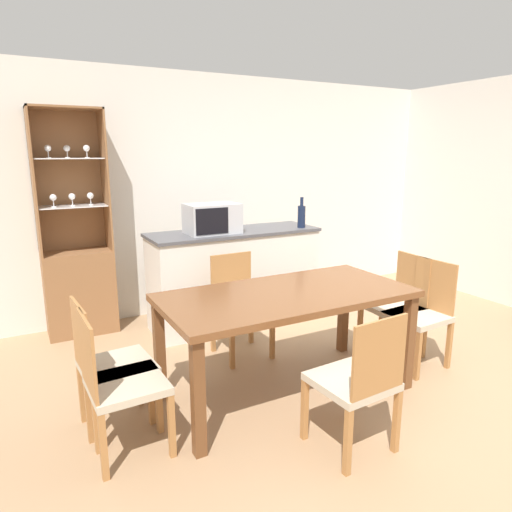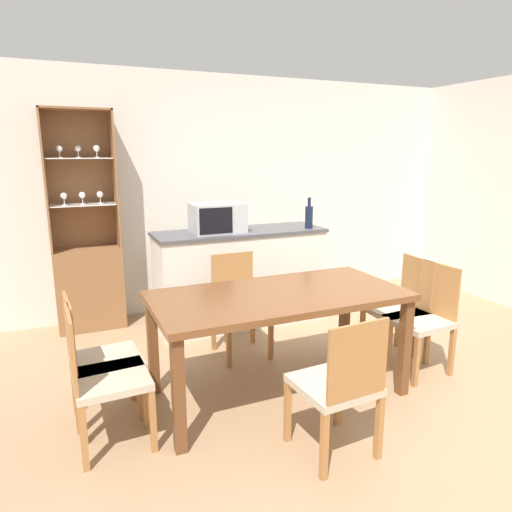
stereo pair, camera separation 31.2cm
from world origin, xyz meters
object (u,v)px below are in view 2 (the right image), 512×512
at_px(dining_chair_side_left_near, 103,378).
at_px(dining_chair_side_right_near, 422,318).
at_px(dining_chair_side_left_far, 99,360).
at_px(dining_chair_head_near, 338,385).
at_px(wine_bottle, 309,216).
at_px(dining_chair_side_right_far, 400,309).
at_px(display_cabinet, 88,268).
at_px(dining_chair_head_far, 239,305).
at_px(dining_table, 279,304).
at_px(microwave, 217,218).

relative_size(dining_chair_side_left_near, dining_chair_side_right_near, 1.00).
bearing_deg(dining_chair_side_left_far, dining_chair_head_near, 49.70).
bearing_deg(wine_bottle, dining_chair_side_left_near, -147.13).
xyz_separation_m(dining_chair_side_left_near, wine_bottle, (2.19, 1.42, 0.65)).
xyz_separation_m(dining_chair_side_right_far, dining_chair_side_left_far, (-2.43, -0.00, 0.00)).
xyz_separation_m(dining_chair_side_right_far, dining_chair_side_right_near, (-0.00, -0.26, 0.00)).
height_order(display_cabinet, dining_chair_side_right_far, display_cabinet).
distance_m(dining_chair_head_far, wine_bottle, 1.29).
distance_m(dining_chair_side_left_near, dining_chair_side_left_far, 0.26).
distance_m(dining_table, dining_chair_side_left_far, 1.24).
height_order(display_cabinet, dining_chair_side_left_near, display_cabinet).
bearing_deg(dining_chair_side_left_near, dining_chair_side_right_far, 94.13).
height_order(dining_chair_side_right_far, dining_chair_head_near, same).
height_order(dining_chair_head_near, wine_bottle, wine_bottle).
xyz_separation_m(dining_table, dining_chair_side_left_far, (-1.21, 0.13, -0.24)).
bearing_deg(dining_chair_head_far, dining_chair_head_near, 89.38).
xyz_separation_m(display_cabinet, wine_bottle, (2.12, -0.66, 0.48)).
bearing_deg(dining_chair_head_near, dining_chair_side_left_far, 140.54).
height_order(dining_table, dining_chair_head_far, dining_chair_head_far).
bearing_deg(dining_chair_side_right_far, display_cabinet, 55.64).
height_order(dining_table, microwave, microwave).
relative_size(dining_chair_side_right_near, wine_bottle, 2.76).
relative_size(dining_chair_side_left_near, microwave, 1.73).
bearing_deg(wine_bottle, display_cabinet, 162.60).
bearing_deg(dining_chair_side_left_near, dining_chair_side_left_far, 177.99).
bearing_deg(dining_chair_side_right_near, dining_chair_side_left_far, 80.34).
relative_size(dining_chair_head_far, microwave, 1.73).
bearing_deg(dining_chair_head_far, dining_table, 89.30).
bearing_deg(microwave, dining_chair_head_far, -93.41).
xyz_separation_m(dining_chair_head_far, dining_chair_head_near, (0.00, -1.52, 0.00)).
distance_m(dining_chair_side_right_near, dining_chair_head_far, 1.51).
relative_size(display_cabinet, dining_chair_side_left_near, 2.44).
height_order(dining_chair_side_left_near, wine_bottle, wine_bottle).
relative_size(dining_table, microwave, 3.54).
distance_m(dining_chair_side_right_near, microwave, 2.05).
distance_m(dining_chair_side_right_near, dining_chair_head_near, 1.37).
xyz_separation_m(display_cabinet, dining_chair_side_left_far, (-0.07, -1.82, -0.17)).
height_order(display_cabinet, dining_table, display_cabinet).
xyz_separation_m(dining_chair_side_left_far, microwave, (1.25, 1.29, 0.67)).
distance_m(dining_chair_side_left_far, microwave, 1.92).
bearing_deg(dining_chair_head_near, dining_chair_side_right_near, 24.33).
distance_m(display_cabinet, dining_chair_head_far, 1.66).
relative_size(display_cabinet, dining_chair_side_right_near, 2.44).
height_order(dining_chair_side_left_near, microwave, microwave).
bearing_deg(dining_chair_side_right_near, wine_bottle, 5.87).
height_order(dining_chair_side_left_near, dining_chair_side_left_far, same).
bearing_deg(dining_chair_side_left_far, dining_chair_side_right_far, 85.87).
xyz_separation_m(dining_chair_side_right_near, microwave, (-1.18, 1.54, 0.67)).
bearing_deg(dining_chair_head_far, dining_chair_side_right_far, 151.69).
xyz_separation_m(dining_table, dining_chair_head_far, (-0.00, 0.76, -0.24)).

